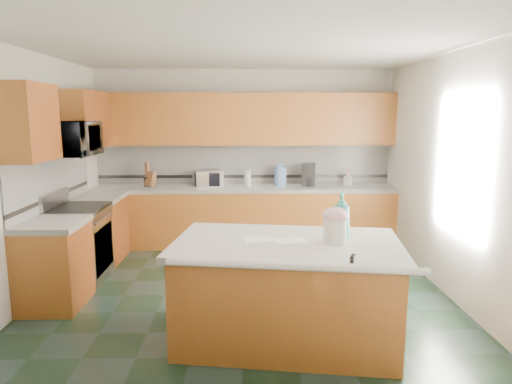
{
  "coord_description": "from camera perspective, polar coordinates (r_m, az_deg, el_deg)",
  "views": [
    {
      "loc": [
        0.03,
        -4.9,
        2.03
      ],
      "look_at": [
        0.15,
        0.35,
        1.12
      ],
      "focal_mm": 32.0,
      "sensor_mm": 36.0,
      "label": 1
    }
  ],
  "objects": [
    {
      "name": "floor",
      "position": [
        5.3,
        -1.58,
        -12.67
      ],
      "size": [
        4.6,
        4.6,
        0.0
      ],
      "primitive_type": "plane",
      "color": "black",
      "rests_on": "ground"
    },
    {
      "name": "ceiling",
      "position": [
        4.95,
        -1.73,
        17.61
      ],
      "size": [
        4.6,
        4.6,
        0.0
      ],
      "primitive_type": "plane",
      "color": "white",
      "rests_on": "ground"
    },
    {
      "name": "wall_back",
      "position": [
        7.25,
        -1.53,
        4.44
      ],
      "size": [
        4.6,
        0.04,
        2.7
      ],
      "primitive_type": "cube",
      "color": "white",
      "rests_on": "ground"
    },
    {
      "name": "wall_front",
      "position": [
        2.67,
        -1.96,
        -4.9
      ],
      "size": [
        4.6,
        0.04,
        2.7
      ],
      "primitive_type": "cube",
      "color": "white",
      "rests_on": "ground"
    },
    {
      "name": "wall_left",
      "position": [
        5.48,
        -26.71,
        1.65
      ],
      "size": [
        0.04,
        4.6,
        2.7
      ],
      "primitive_type": "cube",
      "color": "white",
      "rests_on": "ground"
    },
    {
      "name": "wall_right",
      "position": [
        5.45,
        23.56,
        1.84
      ],
      "size": [
        0.04,
        4.6,
        2.7
      ],
      "primitive_type": "cube",
      "color": "white",
      "rests_on": "ground"
    },
    {
      "name": "back_base_cab",
      "position": [
        7.08,
        -1.51,
        -3.24
      ],
      "size": [
        4.6,
        0.6,
        0.86
      ],
      "primitive_type": "cube",
      "color": "#50200C",
      "rests_on": "ground"
    },
    {
      "name": "back_countertop",
      "position": [
        6.99,
        -1.53,
        0.44
      ],
      "size": [
        4.6,
        0.64,
        0.06
      ],
      "primitive_type": "cube",
      "color": "white",
      "rests_on": "back_base_cab"
    },
    {
      "name": "back_upper_cab",
      "position": [
        7.04,
        -1.56,
        9.09
      ],
      "size": [
        4.6,
        0.33,
        0.78
      ],
      "primitive_type": "cube",
      "color": "#50200C",
      "rests_on": "wall_back"
    },
    {
      "name": "back_backsplash",
      "position": [
        7.23,
        -1.53,
        3.51
      ],
      "size": [
        4.6,
        0.02,
        0.63
      ],
      "primitive_type": "cube",
      "color": "silver",
      "rests_on": "back_countertop"
    },
    {
      "name": "back_accent_band",
      "position": [
        7.25,
        -1.52,
        1.97
      ],
      "size": [
        4.6,
        0.01,
        0.05
      ],
      "primitive_type": "cube",
      "color": "black",
      "rests_on": "back_countertop"
    },
    {
      "name": "left_base_cab_rear",
      "position": [
        6.71,
        -18.93,
        -4.51
      ],
      "size": [
        0.6,
        0.82,
        0.86
      ],
      "primitive_type": "cube",
      "color": "#50200C",
      "rests_on": "ground"
    },
    {
      "name": "left_counter_rear",
      "position": [
        6.62,
        -19.15,
        -0.65
      ],
      "size": [
        0.64,
        0.82,
        0.06
      ],
      "primitive_type": "cube",
      "color": "white",
      "rests_on": "left_base_cab_rear"
    },
    {
      "name": "left_base_cab_front",
      "position": [
        5.33,
        -23.91,
        -8.5
      ],
      "size": [
        0.6,
        0.72,
        0.86
      ],
      "primitive_type": "cube",
      "color": "#50200C",
      "rests_on": "ground"
    },
    {
      "name": "left_counter_front",
      "position": [
        5.21,
        -24.25,
        -3.69
      ],
      "size": [
        0.64,
        0.72,
        0.06
      ],
      "primitive_type": "cube",
      "color": "white",
      "rests_on": "left_base_cab_front"
    },
    {
      "name": "left_backsplash",
      "position": [
        5.98,
        -24.11,
        1.32
      ],
      "size": [
        0.02,
        2.3,
        0.63
      ],
      "primitive_type": "cube",
      "color": "silver",
      "rests_on": "wall_left"
    },
    {
      "name": "left_accent_band",
      "position": [
        6.0,
        -23.93,
        -0.51
      ],
      "size": [
        0.01,
        2.3,
        0.05
      ],
      "primitive_type": "cube",
      "color": "black",
      "rests_on": "wall_left"
    },
    {
      "name": "left_upper_cab_rear",
      "position": [
        6.69,
        -20.42,
        8.45
      ],
      "size": [
        0.33,
        1.09,
        0.78
      ],
      "primitive_type": "cube",
      "color": "#50200C",
      "rests_on": "wall_left"
    },
    {
      "name": "left_upper_cab_front",
      "position": [
        5.14,
        -26.48,
        7.81
      ],
      "size": [
        0.33,
        0.72,
        0.78
      ],
      "primitive_type": "cube",
      "color": "#50200C",
      "rests_on": "wall_left"
    },
    {
      "name": "range_body",
      "position": [
        5.99,
        -21.21,
        -6.26
      ],
      "size": [
        0.6,
        0.76,
        0.88
      ],
      "primitive_type": "cube",
      "color": "#B7B7BC",
      "rests_on": "ground"
    },
    {
      "name": "range_oven_door",
      "position": [
        5.9,
        -18.52,
        -6.72
      ],
      "size": [
        0.02,
        0.68,
        0.55
      ],
      "primitive_type": "cube",
      "color": "black",
      "rests_on": "range_body"
    },
    {
      "name": "range_cooktop",
      "position": [
        5.88,
        -21.49,
        -1.94
      ],
      "size": [
        0.62,
        0.78,
        0.04
      ],
      "primitive_type": "cube",
      "color": "black",
      "rests_on": "range_body"
    },
    {
      "name": "range_handle",
      "position": [
        5.8,
        -18.44,
        -3.13
      ],
      "size": [
        0.02,
        0.66,
        0.02
      ],
      "primitive_type": "cylinder",
      "rotation": [
        1.57,
        0.0,
        0.0
      ],
      "color": "#B7B7BC",
      "rests_on": "range_body"
    },
    {
      "name": "range_backguard",
      "position": [
        5.95,
        -23.91,
        -0.79
      ],
      "size": [
        0.06,
        0.76,
        0.18
      ],
      "primitive_type": "cube",
      "color": "#B7B7BC",
      "rests_on": "range_body"
    },
    {
      "name": "microwave",
      "position": [
        5.78,
        -22.0,
        6.17
      ],
      "size": [
        0.5,
        0.73,
        0.41
      ],
      "primitive_type": "imported",
      "rotation": [
        0.0,
        0.0,
        1.57
      ],
      "color": "#B7B7BC",
      "rests_on": "wall_left"
    },
    {
      "name": "island_base",
      "position": [
        4.19,
        3.8,
        -12.62
      ],
      "size": [
        2.01,
        1.33,
        0.86
      ],
      "primitive_type": "cube",
      "rotation": [
        0.0,
        0.0,
        -0.14
      ],
      "color": "#50200C",
      "rests_on": "ground"
    },
    {
      "name": "island_top",
      "position": [
        4.04,
        3.88,
        -6.58
      ],
      "size": [
        2.12,
        1.44,
        0.06
      ],
      "primitive_type": "cube",
      "rotation": [
        0.0,
        0.0,
        -0.14
      ],
      "color": "white",
      "rests_on": "island_base"
    },
    {
      "name": "island_bullnose",
      "position": [
        3.48,
        4.74,
        -9.29
      ],
      "size": [
        1.96,
        0.34,
        0.06
      ],
      "primitive_type": "cylinder",
      "rotation": [
        0.0,
        1.57,
        -0.14
      ],
      "color": "white",
      "rests_on": "island_base"
    },
    {
      "name": "treat_jar",
      "position": [
        4.01,
        9.83,
        -4.8
      ],
      "size": [
        0.26,
        0.26,
        0.21
      ],
      "primitive_type": "cylinder",
      "rotation": [
        0.0,
        0.0,
        -0.33
      ],
      "color": "white",
      "rests_on": "island_top"
    },
    {
      "name": "treat_jar_lid",
      "position": [
        3.98,
        9.88,
        -2.87
      ],
      "size": [
        0.22,
        0.22,
        0.14
      ],
      "primitive_type": "ellipsoid",
      "color": "#EDABB4",
      "rests_on": "treat_jar"
    },
    {
      "name": "treat_jar_knob",
      "position": [
        3.97,
        9.9,
        -2.2
      ],
      "size": [
        0.07,
        0.02,
        0.02
      ],
      "primitive_type": "cylinder",
      "rotation": [
        0.0,
        1.57,
        0.0
      ],
      "color": "tan",
      "rests_on": "treat_jar_lid"
    },
    {
      "name": "treat_jar_knob_end_l",
      "position": [
        3.96,
        9.39,
        -2.21
      ],
      "size": [
        0.04,
        0.04,
        0.04
      ],
      "primitive_type": "sphere",
      "color": "tan",
      "rests_on": "treat_jar_lid"
    },
    {
      "name": "treat_jar_knob_end_r",
      "position": [
        3.98,
        10.42,
        -2.19
      ],
      "size": [
        0.04,
        0.04,
        0.04
      ],
      "primitive_type": "sphere",
      "color": "tan",
      "rests_on": "treat_jar_lid"
    },
    {
      "name": "soap_bottle_island",
      "position": [
        4.09,
        10.61,
        -3.02
      ],
      "size": [
        0.21,
        0.21,
        0.42
      ],
      "primitive_type": "imported",
      "rotation": [
        0.0,
        0.0,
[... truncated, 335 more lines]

